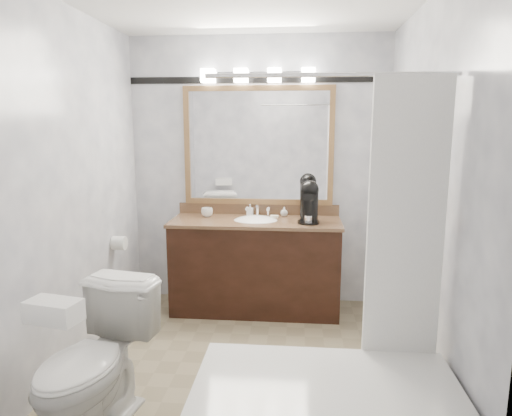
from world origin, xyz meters
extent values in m
cube|color=gray|center=(0.00, 0.00, -0.01)|extent=(2.40, 2.60, 0.01)
cube|color=white|center=(0.00, 1.30, 1.25)|extent=(2.40, 0.01, 2.50)
cube|color=white|center=(0.00, -1.30, 1.25)|extent=(2.40, 0.01, 2.50)
cube|color=white|center=(-1.20, 0.00, 1.25)|extent=(0.01, 2.60, 2.50)
cube|color=white|center=(1.20, 0.00, 1.25)|extent=(0.01, 2.60, 2.50)
cube|color=black|center=(0.00, 1.01, 0.41)|extent=(1.50, 0.55, 0.82)
cube|color=#986D48|center=(0.00, 1.01, 0.83)|extent=(1.53, 0.58, 0.03)
cube|color=#986D48|center=(0.00, 1.29, 0.90)|extent=(1.53, 0.03, 0.10)
ellipsoid|color=white|center=(0.00, 1.01, 0.82)|extent=(0.44, 0.34, 0.14)
cube|color=#9A7145|center=(0.00, 1.28, 2.02)|extent=(1.40, 0.04, 0.05)
cube|color=#9A7145|center=(0.00, 1.28, 0.97)|extent=(1.40, 0.04, 0.05)
cube|color=#9A7145|center=(-0.68, 1.28, 1.50)|extent=(0.05, 0.04, 1.00)
cube|color=#9A7145|center=(0.68, 1.28, 1.50)|extent=(0.05, 0.04, 1.00)
cube|color=white|center=(0.00, 1.29, 1.50)|extent=(1.30, 0.01, 1.00)
cube|color=silver|center=(0.00, 1.27, 2.15)|extent=(0.90, 0.05, 0.03)
cube|color=white|center=(-0.45, 1.22, 2.13)|extent=(0.12, 0.12, 0.12)
cube|color=white|center=(-0.15, 1.22, 2.13)|extent=(0.12, 0.12, 0.12)
cube|color=white|center=(0.15, 1.22, 2.13)|extent=(0.12, 0.12, 0.12)
cube|color=white|center=(0.45, 1.22, 2.13)|extent=(0.12, 0.12, 0.12)
cube|color=black|center=(0.00, 1.29, 2.10)|extent=(2.40, 0.01, 0.06)
cylinder|color=silver|center=(0.53, -0.54, 1.95)|extent=(1.30, 0.02, 0.02)
cube|color=white|center=(0.95, -0.55, 1.18)|extent=(0.40, 0.04, 1.55)
cylinder|color=white|center=(-1.14, 0.66, 0.70)|extent=(0.11, 0.12, 0.12)
imported|color=white|center=(-0.73, -0.78, 0.41)|extent=(0.59, 0.87, 0.81)
cube|color=white|center=(-0.73, -1.12, 0.86)|extent=(0.27, 0.18, 0.10)
cylinder|color=black|center=(0.47, 0.92, 0.86)|extent=(0.19, 0.19, 0.02)
cylinder|color=black|center=(0.48, 0.98, 1.00)|extent=(0.16, 0.16, 0.28)
sphere|color=black|center=(0.48, 0.98, 1.14)|extent=(0.17, 0.17, 0.17)
cube|color=black|center=(0.47, 0.90, 1.09)|extent=(0.11, 0.11, 0.05)
cylinder|color=silver|center=(0.47, 0.90, 0.89)|extent=(0.06, 0.06, 0.06)
imported|color=white|center=(-0.47, 1.12, 0.89)|extent=(0.13, 0.13, 0.08)
imported|color=white|center=(-0.07, 1.19, 0.91)|extent=(0.06, 0.06, 0.11)
imported|color=white|center=(0.25, 1.21, 0.89)|extent=(0.08, 0.08, 0.09)
cube|color=beige|center=(0.16, 1.13, 0.86)|extent=(0.08, 0.06, 0.02)
camera|label=1|loc=(0.37, -2.99, 1.70)|focal=32.00mm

